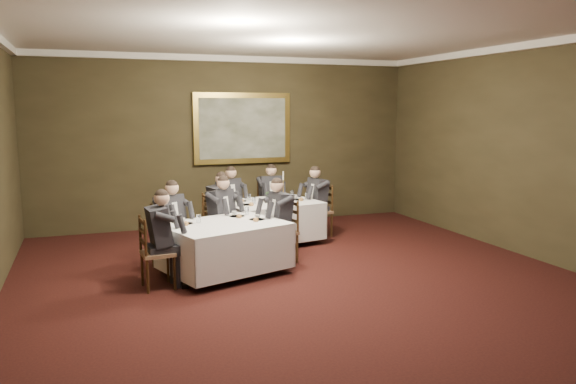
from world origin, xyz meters
TOP-DOWN VIEW (x-y plane):
  - ground at (0.00, 0.00)m, footprint 10.00×10.00m
  - ceiling at (0.00, 0.00)m, footprint 8.00×10.00m
  - back_wall at (0.00, 5.00)m, footprint 8.00×0.10m
  - right_wall at (4.00, 0.00)m, footprint 0.10×10.00m
  - crown_molding at (0.00, 0.00)m, footprint 8.00×10.00m
  - table_main at (0.29, 3.08)m, footprint 1.87×1.55m
  - table_second at (-0.96, 1.47)m, footprint 2.02×1.76m
  - chair_main_backleft at (-0.31, 3.83)m, footprint 0.55×0.54m
  - diner_main_backleft at (-0.30, 3.82)m, footprint 0.54×0.59m
  - chair_main_backright at (0.57, 4.00)m, footprint 0.44×0.42m
  - diner_main_backright at (0.57, 3.98)m, footprint 0.42×0.48m
  - chair_main_endleft at (-0.75, 2.88)m, footprint 0.50×0.52m
  - diner_main_endleft at (-0.74, 2.89)m, footprint 0.55×0.49m
  - chair_main_endright at (1.32, 3.27)m, footprint 0.49×0.50m
  - diner_main_endright at (1.31, 3.26)m, footprint 0.54×0.47m
  - chair_sec_backleft at (-1.67, 2.15)m, footprint 0.60×0.59m
  - diner_sec_backleft at (-1.66, 2.14)m, footprint 0.59×0.62m
  - chair_sec_backright at (-0.80, 2.44)m, footprint 0.60×0.59m
  - diner_sec_backright at (-0.80, 2.43)m, footprint 0.59×0.62m
  - chair_sec_endright at (0.06, 1.80)m, footprint 0.49×0.51m
  - diner_sec_endright at (0.05, 1.80)m, footprint 0.54×0.48m
  - chair_sec_endleft at (-1.98, 1.14)m, footprint 0.46×0.48m
  - diner_sec_endleft at (-1.97, 1.14)m, footprint 0.51×0.45m
  - centerpiece at (0.27, 2.98)m, footprint 0.26×0.23m
  - candlestick at (0.56, 3.16)m, footprint 0.08×0.08m
  - place_setting_table_main at (-0.16, 3.36)m, footprint 0.33×0.31m
  - place_setting_table_second at (-1.45, 1.69)m, footprint 0.33×0.31m
  - painting at (0.29, 4.94)m, footprint 2.07×0.09m

SIDE VIEW (x-z plane):
  - ground at x=0.00m, z-range 0.00..0.00m
  - chair_main_backleft at x=-0.31m, z-range -0.22..0.78m
  - chair_main_backright at x=0.57m, z-range -0.22..0.78m
  - chair_main_endleft at x=-0.75m, z-range -0.22..0.78m
  - chair_main_endright at x=1.32m, z-range -0.22..0.78m
  - chair_sec_backleft at x=-1.67m, z-range -0.22..0.78m
  - chair_sec_backright at x=-0.80m, z-range -0.22..0.78m
  - chair_sec_endright at x=0.06m, z-range -0.22..0.78m
  - chair_sec_endleft at x=-1.98m, z-range -0.22..0.78m
  - table_main at x=0.29m, z-range 0.12..0.78m
  - table_second at x=-0.96m, z-range 0.12..0.78m
  - diner_main_backleft at x=-0.30m, z-range -0.16..1.19m
  - diner_main_backright at x=0.57m, z-range -0.16..1.19m
  - diner_main_endleft at x=-0.74m, z-range -0.16..1.19m
  - diner_main_endright at x=1.31m, z-range -0.16..1.19m
  - diner_sec_backleft at x=-1.66m, z-range -0.16..1.19m
  - diner_sec_backright at x=-0.80m, z-range -0.16..1.19m
  - diner_sec_endright at x=0.05m, z-range -0.16..1.19m
  - diner_sec_endleft at x=-1.97m, z-range -0.16..1.19m
  - place_setting_table_main at x=-0.16m, z-range 0.73..0.87m
  - place_setting_table_second at x=-1.45m, z-range 0.73..0.87m
  - centerpiece at x=0.27m, z-range 0.76..1.05m
  - candlestick at x=0.56m, z-range 0.69..1.24m
  - back_wall at x=0.00m, z-range 0.00..3.50m
  - right_wall at x=4.00m, z-range 0.00..3.50m
  - painting at x=0.29m, z-range 1.29..2.76m
  - crown_molding at x=0.00m, z-range 3.38..3.50m
  - ceiling at x=0.00m, z-range 3.45..3.55m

